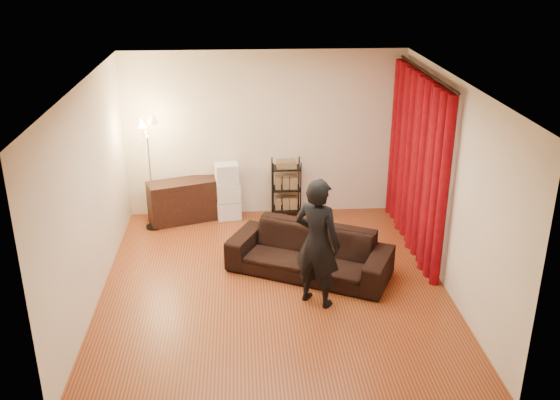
{
  "coord_description": "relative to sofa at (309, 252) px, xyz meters",
  "views": [
    {
      "loc": [
        -0.4,
        -7.2,
        4.18
      ],
      "look_at": [
        0.1,
        0.3,
        1.1
      ],
      "focal_mm": 40.0,
      "sensor_mm": 36.0,
      "label": 1
    }
  ],
  "objects": [
    {
      "name": "ceiling",
      "position": [
        -0.5,
        -0.31,
        2.38
      ],
      "size": [
        5.0,
        5.0,
        0.0
      ],
      "primitive_type": "plane",
      "rotation": [
        3.14,
        0.0,
        0.0
      ],
      "color": "white",
      "rests_on": "ground"
    },
    {
      "name": "wall_back",
      "position": [
        -0.5,
        2.19,
        1.03
      ],
      "size": [
        5.0,
        0.0,
        5.0
      ],
      "primitive_type": "plane",
      "rotation": [
        1.57,
        0.0,
        0.0
      ],
      "color": "beige",
      "rests_on": "ground"
    },
    {
      "name": "floor_lamp",
      "position": [
        -2.3,
        1.65,
        0.58
      ],
      "size": [
        0.36,
        0.36,
        1.79
      ],
      "primitive_type": null,
      "rotation": [
        0.0,
        0.0,
        -0.11
      ],
      "color": "silver",
      "rests_on": "ground"
    },
    {
      "name": "person",
      "position": [
        0.01,
        -0.75,
        0.51
      ],
      "size": [
        0.72,
        0.68,
        1.66
      ],
      "primitive_type": "imported",
      "rotation": [
        0.0,
        0.0,
        2.52
      ],
      "color": "black",
      "rests_on": "ground"
    },
    {
      "name": "storage_boxes",
      "position": [
        -1.12,
        1.93,
        0.16
      ],
      "size": [
        0.42,
        0.36,
        0.95
      ],
      "primitive_type": null,
      "rotation": [
        0.0,
        0.0,
        0.14
      ],
      "color": "silver",
      "rests_on": "ground"
    },
    {
      "name": "curtain_rod",
      "position": [
        1.65,
        0.81,
        2.26
      ],
      "size": [
        0.04,
        2.65,
        0.04
      ],
      "primitive_type": "cylinder",
      "rotation": [
        1.57,
        0.0,
        0.0
      ],
      "color": "black",
      "rests_on": "wall_right"
    },
    {
      "name": "floor",
      "position": [
        -0.5,
        -0.31,
        -0.32
      ],
      "size": [
        5.0,
        5.0,
        0.0
      ],
      "primitive_type": "plane",
      "color": "brown",
      "rests_on": "ground"
    },
    {
      "name": "media_cabinet",
      "position": [
        -1.82,
        1.91,
        0.02
      ],
      "size": [
        1.25,
        0.79,
        0.68
      ],
      "primitive_type": "cube",
      "rotation": [
        0.0,
        0.0,
        0.33
      ],
      "color": "black",
      "rests_on": "ground"
    },
    {
      "name": "curtain",
      "position": [
        1.63,
        0.81,
        0.96
      ],
      "size": [
        0.22,
        2.65,
        2.55
      ],
      "primitive_type": null,
      "color": "#830508",
      "rests_on": "ground"
    },
    {
      "name": "wall_left",
      "position": [
        -2.75,
        -0.31,
        1.03
      ],
      "size": [
        0.0,
        5.0,
        5.0
      ],
      "primitive_type": "plane",
      "rotation": [
        1.57,
        0.0,
        1.57
      ],
      "color": "beige",
      "rests_on": "ground"
    },
    {
      "name": "wall_right",
      "position": [
        1.75,
        -0.31,
        1.03
      ],
      "size": [
        0.0,
        5.0,
        5.0
      ],
      "primitive_type": "plane",
      "rotation": [
        1.57,
        0.0,
        -1.57
      ],
      "color": "beige",
      "rests_on": "ground"
    },
    {
      "name": "sofa",
      "position": [
        0.0,
        0.0,
        0.0
      ],
      "size": [
        2.33,
        1.72,
        0.64
      ],
      "primitive_type": "imported",
      "rotation": [
        0.0,
        0.0,
        -0.46
      ],
      "color": "black",
      "rests_on": "ground"
    },
    {
      "name": "wire_shelf",
      "position": [
        -0.17,
        1.96,
        0.17
      ],
      "size": [
        0.54,
        0.47,
        0.98
      ],
      "primitive_type": null,
      "rotation": [
        0.0,
        0.0,
        0.43
      ],
      "color": "black",
      "rests_on": "ground"
    },
    {
      "name": "wall_front",
      "position": [
        -0.5,
        -2.81,
        1.03
      ],
      "size": [
        5.0,
        0.0,
        5.0
      ],
      "primitive_type": "plane",
      "rotation": [
        -1.57,
        0.0,
        0.0
      ],
      "color": "beige",
      "rests_on": "ground"
    }
  ]
}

